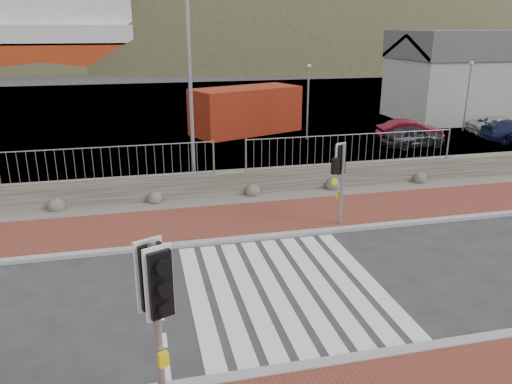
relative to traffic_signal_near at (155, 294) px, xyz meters
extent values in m
plane|color=#28282B|center=(3.11, 3.56, -2.24)|extent=(220.00, 220.00, 0.00)
cube|color=brown|center=(3.11, 8.06, -2.20)|extent=(40.00, 3.00, 0.08)
cube|color=gray|center=(3.11, 0.56, -2.19)|extent=(40.00, 0.25, 0.12)
cube|color=gray|center=(3.11, 6.56, -2.19)|extent=(40.00, 0.25, 0.12)
cube|color=silver|center=(1.01, 3.56, -2.23)|extent=(0.42, 5.60, 0.01)
cube|color=silver|center=(1.61, 3.56, -2.23)|extent=(0.42, 5.60, 0.01)
cube|color=silver|center=(2.21, 3.56, -2.23)|extent=(0.42, 5.60, 0.01)
cube|color=silver|center=(2.81, 3.56, -2.23)|extent=(0.42, 5.60, 0.01)
cube|color=silver|center=(3.41, 3.56, -2.23)|extent=(0.42, 5.60, 0.01)
cube|color=silver|center=(4.01, 3.56, -2.23)|extent=(0.42, 5.60, 0.01)
cube|color=silver|center=(4.61, 3.56, -2.23)|extent=(0.42, 5.60, 0.01)
cube|color=silver|center=(5.21, 3.56, -2.23)|extent=(0.42, 5.60, 0.01)
cube|color=#59544C|center=(3.11, 10.06, -2.21)|extent=(40.00, 1.50, 0.06)
cube|color=#47433B|center=(3.11, 10.86, -1.79)|extent=(40.00, 0.60, 0.90)
cylinder|color=gray|center=(-1.69, 10.71, -0.14)|extent=(8.40, 0.04, 0.04)
cylinder|color=gray|center=(2.51, 10.71, -0.74)|extent=(0.07, 0.07, 1.20)
cylinder|color=gray|center=(7.91, 10.71, -0.14)|extent=(8.40, 0.04, 0.04)
cylinder|color=gray|center=(3.71, 10.71, -0.74)|extent=(0.07, 0.07, 1.20)
cylinder|color=gray|center=(12.11, 10.71, -0.74)|extent=(0.07, 0.07, 1.20)
cube|color=#4C4C4F|center=(3.11, 31.46, -2.24)|extent=(120.00, 40.00, 0.50)
cube|color=#3F4C54|center=(3.11, 66.46, -2.24)|extent=(220.00, 50.00, 0.05)
cube|color=silver|center=(-14.89, 71.46, 6.76)|extent=(30.00, 12.00, 6.00)
cube|color=#9E9E99|center=(23.11, 23.46, -0.24)|extent=(12.00, 6.00, 4.00)
cube|color=#4C4C51|center=(23.11, 23.46, 2.66)|extent=(12.20, 6.20, 1.80)
ellipsoid|color=#2C301D|center=(-11.89, 91.46, -22.24)|extent=(106.40, 68.40, 76.00)
ellipsoid|color=#2C301D|center=(33.11, 91.46, -28.24)|extent=(140.00, 90.00, 100.00)
ellipsoid|color=#2C301D|center=(78.11, 91.46, -22.24)|extent=(112.00, 72.00, 80.00)
cylinder|color=gray|center=(0.00, 0.00, -0.68)|extent=(0.12, 0.12, 3.11)
cube|color=#D5C10C|center=(0.00, 0.00, -1.07)|extent=(0.18, 0.14, 0.24)
cube|color=black|center=(0.00, 0.00, 0.26)|extent=(0.51, 0.42, 1.16)
sphere|color=#0CE53F|center=(0.00, 0.00, -0.07)|extent=(0.17, 0.17, 0.17)
cylinder|color=gray|center=(5.95, 6.98, -0.89)|extent=(0.11, 0.11, 2.70)
cube|color=#D5C10C|center=(5.95, 6.98, -1.23)|extent=(0.15, 0.12, 0.21)
cube|color=black|center=(5.95, 6.98, -0.07)|extent=(0.45, 0.37, 1.01)
sphere|color=#0CE53F|center=(5.95, 6.98, -0.36)|extent=(0.14, 0.14, 0.14)
cube|color=black|center=(5.64, 6.84, -0.21)|extent=(0.26, 0.23, 0.48)
cylinder|color=gray|center=(1.87, 11.66, 2.13)|extent=(0.15, 0.15, 8.73)
cube|color=maroon|center=(6.17, 22.05, -0.91)|extent=(6.92, 4.82, 2.66)
imported|color=black|center=(13.89, 16.29, -1.66)|extent=(3.47, 1.64, 1.14)
imported|color=#590C18|center=(14.47, 17.68, -1.66)|extent=(3.66, 1.74, 1.16)
imported|color=#A9A9A9|center=(20.51, 17.80, -1.69)|extent=(4.22, 2.49, 1.10)
camera|label=1|loc=(-0.06, -6.75, 3.80)|focal=35.00mm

